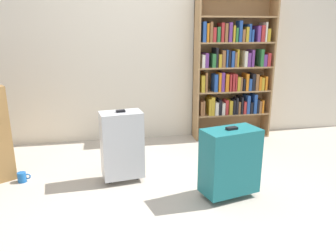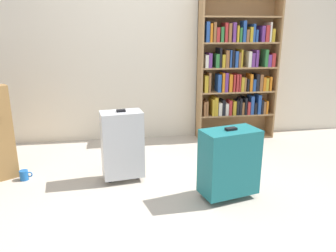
# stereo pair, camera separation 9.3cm
# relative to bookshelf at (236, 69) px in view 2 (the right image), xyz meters

# --- Properties ---
(ground_plane) EXTENTS (10.46, 10.46, 0.00)m
(ground_plane) POSITION_rel_bookshelf_xyz_m (-1.03, -1.55, -0.89)
(ground_plane) COLOR #B2A899
(back_wall) EXTENTS (5.98, 0.10, 2.60)m
(back_wall) POSITION_rel_bookshelf_xyz_m (-1.03, 0.19, 0.41)
(back_wall) COLOR beige
(back_wall) RESTS_ON ground
(bookshelf) EXTENTS (1.00, 0.26, 1.82)m
(bookshelf) POSITION_rel_bookshelf_xyz_m (0.00, 0.00, 0.00)
(bookshelf) COLOR #A87F51
(bookshelf) RESTS_ON ground
(mug) EXTENTS (0.12, 0.08, 0.10)m
(mug) POSITION_rel_bookshelf_xyz_m (-2.42, -0.98, -0.85)
(mug) COLOR #1959A5
(mug) RESTS_ON ground
(storage_box) EXTENTS (0.39, 0.24, 0.22)m
(storage_box) POSITION_rel_bookshelf_xyz_m (-0.09, -0.37, -0.78)
(storage_box) COLOR black
(storage_box) RESTS_ON ground
(suitcase_teal) EXTENTS (0.52, 0.36, 0.62)m
(suitcase_teal) POSITION_rel_bookshelf_xyz_m (-0.60, -1.60, -0.57)
(suitcase_teal) COLOR #19666B
(suitcase_teal) RESTS_ON ground
(suitcase_silver) EXTENTS (0.40, 0.28, 0.69)m
(suitcase_silver) POSITION_rel_bookshelf_xyz_m (-1.48, -1.13, -0.53)
(suitcase_silver) COLOR #B7BABF
(suitcase_silver) RESTS_ON ground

